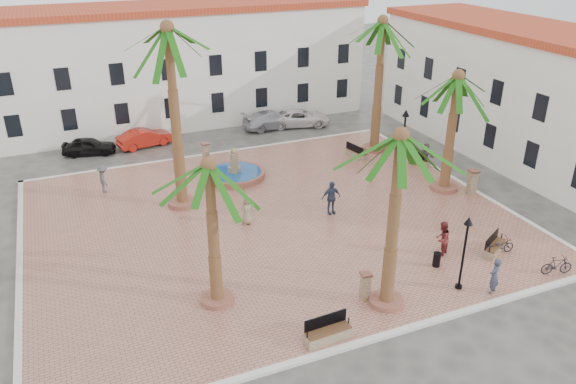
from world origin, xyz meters
The scene contains 36 objects.
ground centered at (0.00, 0.00, 0.00)m, with size 120.00×120.00×0.00m, color #56544F.
plaza centered at (0.00, 0.00, 0.07)m, with size 26.00×22.00×0.15m, color #B2715D.
kerb_n centered at (0.00, 11.00, 0.08)m, with size 26.30×0.30×0.16m, color silver.
kerb_s centered at (0.00, -11.00, 0.08)m, with size 26.30×0.30×0.16m, color silver.
kerb_e centered at (13.00, 0.00, 0.08)m, with size 0.30×22.30×0.16m, color silver.
kerb_w centered at (-13.00, 0.00, 0.08)m, with size 0.30×22.30×0.16m, color silver.
building_north centered at (0.00, 19.99, 4.77)m, with size 30.40×7.40×9.50m.
building_east centered at (19.99, 2.00, 4.52)m, with size 7.40×26.40×9.00m.
fountain centered at (-0.10, 6.30, 0.42)m, with size 3.90×3.90×2.02m.
palm_nw centered at (-4.18, 3.68, 9.28)m, with size 5.57×5.57×10.53m.
palm_sw centered at (-5.00, -6.23, 5.82)m, with size 4.74×4.74×6.76m.
palm_s centered at (1.71, -9.24, 7.01)m, with size 4.90×4.90×8.03m.
palm_e centered at (11.32, -0.57, 6.42)m, with size 5.40×5.40×7.51m.
palm_ne centered at (10.86, 7.05, 8.33)m, with size 5.68×5.68×9.56m.
bench_s centered at (-1.70, -10.38, 0.44)m, with size 2.00×0.70×1.04m.
bench_se centered at (8.97, -7.73, 0.42)m, with size 1.84×1.34×0.95m.
bench_e centered at (12.38, 3.63, 0.44)m, with size 0.82×2.03×1.04m.
bench_ne centered at (8.93, 6.24, 0.43)m, with size 0.92×1.95×0.99m.
lamppost_s centered at (5.34, -9.55, 2.61)m, with size 0.39×0.39×3.62m.
lamppost_e centered at (10.28, 2.69, 3.09)m, with size 0.47×0.47×4.34m.
bollard_se centered at (1.01, -8.57, 0.83)m, with size 0.53×0.53×1.31m.
bollard_n centered at (-1.17, 9.37, 0.91)m, with size 0.56×0.56×1.47m.
bollard_e centered at (12.40, -1.79, 0.96)m, with size 0.64×0.64×1.57m.
litter_bin centered at (5.51, -7.64, 0.51)m, with size 0.37×0.37×0.72m, color black.
cyclist_a centered at (6.48, -10.40, 1.01)m, with size 0.63×0.41×1.73m, color #353B50.
bicycle_a centered at (9.11, -7.90, 0.57)m, with size 0.55×1.58×0.83m, color black.
cyclist_b centered at (6.33, -6.86, 1.06)m, with size 0.88×0.69×1.82m, color maroon.
bicycle_b centered at (10.27, -10.40, 0.61)m, with size 0.43×1.53×0.92m, color black.
pedestrian_fountain_a centered at (-1.46, -0.03, 0.99)m, with size 0.82×0.54×1.68m, color gray.
pedestrian_fountain_b centered at (3.34, -0.72, 1.13)m, with size 1.15×0.48×1.96m, color #323E58.
pedestrian_north centered at (-8.17, 7.28, 1.02)m, with size 1.12×0.64×1.73m, color #4F4F55.
pedestrian_east centered at (12.40, 3.01, 0.98)m, with size 1.54×0.49×1.66m, color #706658.
car_black centered at (-8.41, 14.65, 0.63)m, with size 1.49×3.71×1.26m, color black.
car_red centered at (-4.38, 14.73, 0.68)m, with size 1.43×4.10×1.35m, color #B31F13.
car_silver centered at (5.98, 14.94, 0.72)m, with size 2.01×4.95×1.44m, color #B6B5BF.
car_white centered at (8.26, 14.66, 0.69)m, with size 2.28×4.94×1.37m, color white.
Camera 1 is at (-10.02, -25.95, 14.93)m, focal length 35.00 mm.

